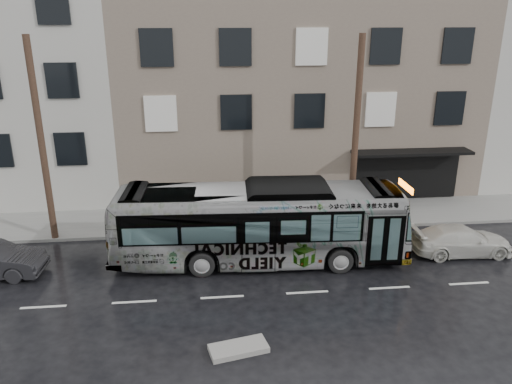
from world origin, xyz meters
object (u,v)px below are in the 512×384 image
at_px(bus, 259,224).
at_px(sign_post, 373,201).
at_px(white_sedan, 461,240).
at_px(utility_pole_front, 356,135).
at_px(utility_pole_rear, 41,143).

bearing_deg(bus, sign_post, -60.36).
bearing_deg(white_sedan, sign_post, 43.23).
xyz_separation_m(utility_pole_front, utility_pole_rear, (-14.00, 0.00, 0.00)).
distance_m(utility_pole_front, white_sedan, 6.55).
bearing_deg(utility_pole_rear, sign_post, 0.00).
bearing_deg(sign_post, bus, -153.21).
bearing_deg(utility_pole_front, white_sedan, -39.15).
bearing_deg(utility_pole_rear, white_sedan, -10.27).
height_order(sign_post, bus, bus).
bearing_deg(bus, utility_pole_front, -55.34).
distance_m(bus, white_sedan, 8.89).
distance_m(utility_pole_rear, white_sedan, 18.74).
xyz_separation_m(utility_pole_front, white_sedan, (4.01, -3.26, -4.02)).
xyz_separation_m(utility_pole_rear, sign_post, (15.10, 0.00, -3.30)).
bearing_deg(sign_post, utility_pole_front, 180.00).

